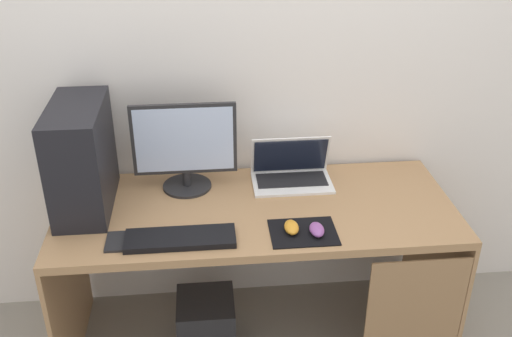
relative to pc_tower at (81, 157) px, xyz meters
The scene contains 12 objects.
ground_plane 1.18m from the pc_tower, ahead, with size 8.00×8.00×0.00m, color gray.
wall_back 0.84m from the pc_tower, 23.13° to the left, with size 4.00×0.05×2.60m.
desk 0.81m from the pc_tower, ahead, with size 1.66×0.69×0.73m.
pc_tower is the anchor object (origin of this frame).
monitor 0.43m from the pc_tower, 13.76° to the left, with size 0.44×0.21×0.40m.
laptop 0.90m from the pc_tower, ahead, with size 0.35×0.22×0.21m.
keyboard 0.54m from the pc_tower, 38.11° to the right, with size 0.42×0.14×0.02m, color black.
mousepad 0.94m from the pc_tower, 18.89° to the right, with size 0.26×0.20×0.01m, color black.
mouse_left 0.89m from the pc_tower, 19.22° to the right, with size 0.06×0.10×0.03m, color orange.
mouse_right 0.99m from the pc_tower, 18.77° to the right, with size 0.06×0.10×0.03m, color #8C4C99.
cell_phone 0.39m from the pc_tower, 63.92° to the right, with size 0.07×0.13×0.01m, color #232326.
subwoofer 0.95m from the pc_tower, 12.56° to the right, with size 0.26×0.26×0.26m, color #232326.
Camera 1 is at (-0.20, -2.08, 2.02)m, focal length 41.17 mm.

